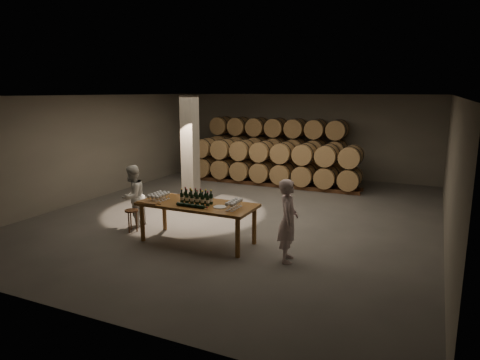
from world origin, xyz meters
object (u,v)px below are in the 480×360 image
at_px(bottle_cluster, 196,198).
at_px(stool, 132,214).
at_px(notebook_near, 152,203).
at_px(person_woman, 133,196).
at_px(tasting_table, 197,208).
at_px(person_man, 288,221).
at_px(plate, 220,207).

height_order(bottle_cluster, stool, bottle_cluster).
bearing_deg(bottle_cluster, notebook_near, -153.22).
relative_size(bottle_cluster, notebook_near, 2.65).
bearing_deg(notebook_near, person_woman, 139.37).
xyz_separation_m(tasting_table, person_man, (2.15, -0.17, 0.03)).
height_order(plate, person_woman, person_woman).
relative_size(tasting_table, plate, 9.25).
relative_size(tasting_table, bottle_cluster, 3.56).
xyz_separation_m(plate, stool, (-2.42, 0.07, -0.47)).
bearing_deg(plate, person_man, -3.06).
bearing_deg(stool, bottle_cluster, -0.01).
bearing_deg(person_woman, notebook_near, 50.95).
height_order(plate, person_man, person_man).
distance_m(tasting_table, person_woman, 2.04).
relative_size(notebook_near, person_woman, 0.18).
bearing_deg(person_woman, stool, 27.20).
relative_size(notebook_near, person_man, 0.17).
height_order(stool, person_woman, person_woman).
height_order(tasting_table, notebook_near, notebook_near).
bearing_deg(stool, person_woman, 122.69).
height_order(bottle_cluster, notebook_near, bottle_cluster).
height_order(notebook_near, person_woman, person_woman).
xyz_separation_m(tasting_table, plate, (0.61, -0.09, 0.11)).
relative_size(stool, person_man, 0.33).
bearing_deg(plate, notebook_near, -166.30).
bearing_deg(tasting_table, stool, -179.57).
relative_size(tasting_table, notebook_near, 9.45).
height_order(notebook_near, person_man, person_man).
distance_m(bottle_cluster, person_man, 2.18).
relative_size(stool, person_woman, 0.35).
xyz_separation_m(tasting_table, notebook_near, (-0.88, -0.45, 0.12)).
distance_m(stool, person_woman, 0.50).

